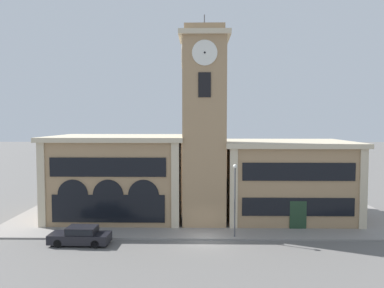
{
  "coord_description": "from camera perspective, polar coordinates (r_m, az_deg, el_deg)",
  "views": [
    {
      "loc": [
        -0.53,
        -30.44,
        9.84
      ],
      "look_at": [
        -1.12,
        3.15,
        7.82
      ],
      "focal_mm": 35.0,
      "sensor_mm": 36.0,
      "label": 1
    }
  ],
  "objects": [
    {
      "name": "street_lamp",
      "position": [
        31.67,
        6.56,
        -6.94
      ],
      "size": [
        0.36,
        0.36,
        6.15
      ],
      "color": "#4C4C51",
      "rests_on": "sidewalk_kerb"
    },
    {
      "name": "town_hall_left_wing",
      "position": [
        39.66,
        -11.03,
        -4.78
      ],
      "size": [
        13.63,
        10.36,
        8.38
      ],
      "color": "#9E7F5B",
      "rests_on": "ground_plane"
    },
    {
      "name": "sidewalk_kerb",
      "position": [
        39.09,
        1.79,
        -11.03
      ],
      "size": [
        38.48,
        14.81,
        0.15
      ],
      "color": "gray",
      "rests_on": "ground_plane"
    },
    {
      "name": "clock_tower",
      "position": [
        35.6,
        1.86,
        2.68
      ],
      "size": [
        4.71,
        4.71,
        19.83
      ],
      "color": "#9E7F5B",
      "rests_on": "ground_plane"
    },
    {
      "name": "town_hall_right_wing",
      "position": [
        39.88,
        14.12,
        -5.16
      ],
      "size": [
        13.06,
        10.36,
        7.85
      ],
      "color": "#9E7F5B",
      "rests_on": "ground_plane"
    },
    {
      "name": "parked_car_near",
      "position": [
        32.02,
        -16.6,
        -13.18
      ],
      "size": [
        4.82,
        1.94,
        1.47
      ],
      "rotation": [
        0.0,
        0.0,
        3.11
      ],
      "color": "black",
      "rests_on": "ground_plane"
    },
    {
      "name": "ground_plane",
      "position": [
        32.0,
        1.97,
        -14.48
      ],
      "size": [
        300.0,
        300.0,
        0.0
      ],
      "primitive_type": "plane",
      "color": "#605E5B"
    }
  ]
}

